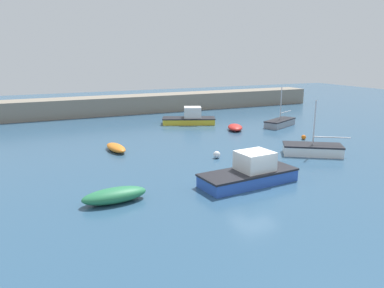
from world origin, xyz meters
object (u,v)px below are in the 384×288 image
at_px(sailboat_twin_hulled, 280,123).
at_px(motorboat_with_cabin, 190,118).
at_px(mooring_buoy_orange, 304,137).
at_px(rowboat_blue_near, 116,148).
at_px(cabin_cruiser_white, 250,173).
at_px(rowboat_white_midwater, 115,195).
at_px(mooring_buoy_white, 217,155).
at_px(open_tender_yellow, 235,127).
at_px(sailboat_short_mast, 312,149).

height_order(sailboat_twin_hulled, motorboat_with_cabin, sailboat_twin_hulled).
relative_size(sailboat_twin_hulled, mooring_buoy_orange, 10.92).
relative_size(rowboat_blue_near, mooring_buoy_orange, 7.44).
bearing_deg(sailboat_twin_hulled, cabin_cruiser_white, 21.63).
bearing_deg(rowboat_white_midwater, mooring_buoy_white, -152.77).
bearing_deg(mooring_buoy_white, open_tender_yellow, 51.89).
distance_m(mooring_buoy_white, mooring_buoy_orange, 10.45).
bearing_deg(rowboat_blue_near, mooring_buoy_white, 43.83).
height_order(sailboat_twin_hulled, mooring_buoy_white, sailboat_twin_hulled).
relative_size(sailboat_twin_hulled, motorboat_with_cabin, 0.75).
xyz_separation_m(cabin_cruiser_white, open_tender_yellow, (7.46, 14.29, -0.38)).
bearing_deg(rowboat_white_midwater, sailboat_twin_hulled, -150.72).
bearing_deg(cabin_cruiser_white, rowboat_white_midwater, -8.32).
distance_m(sailboat_twin_hulled, mooring_buoy_white, 14.72).
bearing_deg(mooring_buoy_orange, motorboat_with_cabin, 118.86).
distance_m(cabin_cruiser_white, mooring_buoy_orange, 13.64).
xyz_separation_m(cabin_cruiser_white, mooring_buoy_white, (0.80, 5.79, -0.41)).
xyz_separation_m(rowboat_blue_near, mooring_buoy_orange, (16.65, -2.95, -0.07)).
relative_size(sailboat_twin_hulled, mooring_buoy_white, 8.60).
distance_m(sailboat_short_mast, open_tender_yellow, 10.70).
bearing_deg(mooring_buoy_white, motorboat_with_cabin, 74.07).
xyz_separation_m(motorboat_with_cabin, mooring_buoy_orange, (6.31, -11.44, -0.43)).
bearing_deg(sailboat_short_mast, sailboat_twin_hulled, -81.75).
height_order(sailboat_short_mast, mooring_buoy_white, sailboat_short_mast).
xyz_separation_m(rowboat_white_midwater, motorboat_with_cabin, (12.88, 19.04, 0.25)).
xyz_separation_m(rowboat_white_midwater, mooring_buoy_white, (8.98, 5.37, -0.12)).
relative_size(cabin_cruiser_white, rowboat_blue_near, 2.00).
xyz_separation_m(sailboat_twin_hulled, rowboat_blue_near, (-18.59, -3.12, -0.11)).
relative_size(rowboat_white_midwater, mooring_buoy_orange, 8.37).
bearing_deg(rowboat_blue_near, rowboat_white_midwater, -20.84).
bearing_deg(open_tender_yellow, mooring_buoy_white, -13.34).
height_order(cabin_cruiser_white, mooring_buoy_white, cabin_cruiser_white).
bearing_deg(motorboat_with_cabin, cabin_cruiser_white, 99.18).
relative_size(motorboat_with_cabin, mooring_buoy_white, 11.52).
relative_size(motorboat_with_cabin, cabin_cruiser_white, 0.98).
distance_m(sailboat_twin_hulled, motorboat_with_cabin, 9.84).
relative_size(sailboat_twin_hulled, cabin_cruiser_white, 0.73).
distance_m(sailboat_short_mast, mooring_buoy_white, 7.58).
height_order(rowboat_white_midwater, cabin_cruiser_white, cabin_cruiser_white).
xyz_separation_m(sailboat_twin_hulled, motorboat_with_cabin, (-8.25, 5.37, 0.25)).
bearing_deg(rowboat_white_midwater, motorboat_with_cabin, -127.71).
relative_size(open_tender_yellow, rowboat_blue_near, 0.98).
distance_m(motorboat_with_cabin, mooring_buoy_orange, 13.07).
height_order(rowboat_white_midwater, rowboat_blue_near, rowboat_white_midwater).
relative_size(motorboat_with_cabin, mooring_buoy_orange, 14.62).
bearing_deg(mooring_buoy_orange, rowboat_blue_near, 169.95).
relative_size(cabin_cruiser_white, open_tender_yellow, 2.03).
bearing_deg(mooring_buoy_white, sailboat_twin_hulled, 34.37).
bearing_deg(motorboat_with_cabin, rowboat_white_midwater, 78.68).
relative_size(rowboat_white_midwater, sailboat_short_mast, 0.75).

